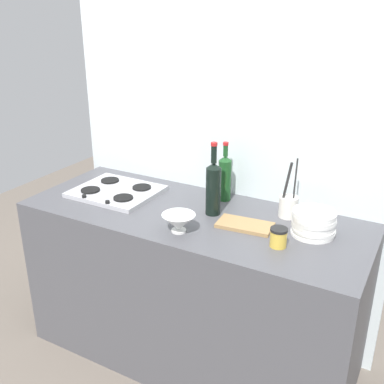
# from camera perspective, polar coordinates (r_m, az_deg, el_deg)

# --- Properties ---
(ground_plane) EXTENTS (6.00, 6.00, 0.00)m
(ground_plane) POSITION_cam_1_polar(r_m,az_deg,el_deg) (2.86, -0.00, -19.24)
(ground_plane) COLOR #6B6056
(ground_plane) RESTS_ON ground
(counter_block) EXTENTS (1.80, 0.70, 0.90)m
(counter_block) POSITION_cam_1_polar(r_m,az_deg,el_deg) (2.59, -0.00, -11.76)
(counter_block) COLOR #4C4C51
(counter_block) RESTS_ON ground
(backsplash_panel) EXTENTS (1.90, 0.06, 2.53)m
(backsplash_panel) POSITION_cam_1_polar(r_m,az_deg,el_deg) (2.56, 4.17, 7.92)
(backsplash_panel) COLOR silver
(backsplash_panel) RESTS_ON ground
(stovetop_hob) EXTENTS (0.46, 0.39, 0.04)m
(stovetop_hob) POSITION_cam_1_polar(r_m,az_deg,el_deg) (2.64, -9.40, 0.10)
(stovetop_hob) COLOR #B2B2B7
(stovetop_hob) RESTS_ON counter_block
(plate_stack) EXTENTS (0.21, 0.21, 0.12)m
(plate_stack) POSITION_cam_1_polar(r_m,az_deg,el_deg) (2.21, 14.91, -3.73)
(plate_stack) COLOR white
(plate_stack) RESTS_ON counter_block
(wine_bottle_leftmost) EXTENTS (0.08, 0.08, 0.38)m
(wine_bottle_leftmost) POSITION_cam_1_polar(r_m,az_deg,el_deg) (2.31, 2.67, 0.63)
(wine_bottle_leftmost) COLOR black
(wine_bottle_leftmost) RESTS_ON counter_block
(wine_bottle_mid_left) EXTENTS (0.07, 0.07, 0.33)m
(wine_bottle_mid_left) POSITION_cam_1_polar(r_m,az_deg,el_deg) (2.49, 4.11, 1.87)
(wine_bottle_mid_left) COLOR #19471E
(wine_bottle_mid_left) RESTS_ON counter_block
(mixing_bowl) EXTENTS (0.16, 0.16, 0.09)m
(mixing_bowl) POSITION_cam_1_polar(r_m,az_deg,el_deg) (2.16, -1.67, -3.80)
(mixing_bowl) COLOR white
(mixing_bowl) RESTS_ON counter_block
(utensil_crock) EXTENTS (0.10, 0.10, 0.31)m
(utensil_crock) POSITION_cam_1_polar(r_m,az_deg,el_deg) (2.36, 11.92, -1.65)
(utensil_crock) COLOR silver
(utensil_crock) RESTS_ON counter_block
(condiment_jar_front) EXTENTS (0.08, 0.08, 0.09)m
(condiment_jar_front) POSITION_cam_1_polar(r_m,az_deg,el_deg) (2.07, 10.73, -5.56)
(condiment_jar_front) COLOR gold
(condiment_jar_front) RESTS_ON counter_block
(cutting_board) EXTENTS (0.28, 0.16, 0.02)m
(cutting_board) POSITION_cam_1_polar(r_m,az_deg,el_deg) (2.24, 6.61, -4.12)
(cutting_board) COLOR #9E7A4C
(cutting_board) RESTS_ON counter_block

